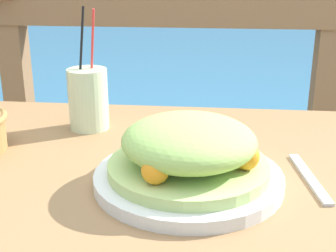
% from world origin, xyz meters
% --- Properties ---
extents(patio_table, '(1.10, 0.70, 0.77)m').
position_xyz_m(patio_table, '(0.00, 0.00, 0.66)').
color(patio_table, '#997047').
rests_on(patio_table, ground_plane).
extents(railing_fence, '(2.80, 0.08, 1.02)m').
position_xyz_m(railing_fence, '(0.00, 0.61, 0.73)').
color(railing_fence, brown).
rests_on(railing_fence, ground_plane).
extents(sea_backdrop, '(12.00, 4.00, 0.51)m').
position_xyz_m(sea_backdrop, '(0.00, 3.11, 0.26)').
color(sea_backdrop, teal).
rests_on(sea_backdrop, ground_plane).
extents(salad_plate, '(0.30, 0.30, 0.11)m').
position_xyz_m(salad_plate, '(0.11, -0.06, 0.82)').
color(salad_plate, silver).
rests_on(salad_plate, patio_table).
extents(drink_glass, '(0.08, 0.08, 0.25)m').
position_xyz_m(drink_glass, '(-0.12, 0.18, 0.84)').
color(drink_glass, beige).
rests_on(drink_glass, patio_table).
extents(fork, '(0.04, 0.18, 0.00)m').
position_xyz_m(fork, '(0.30, -0.02, 0.78)').
color(fork, silver).
rests_on(fork, patio_table).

